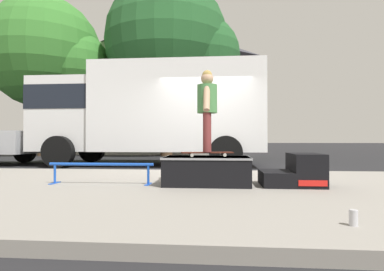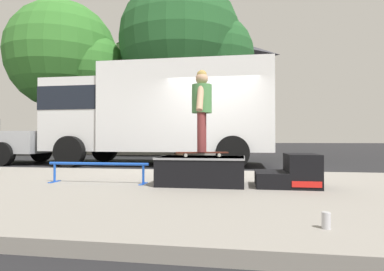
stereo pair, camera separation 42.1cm
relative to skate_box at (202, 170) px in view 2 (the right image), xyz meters
The scene contains 12 objects.
ground_plane 2.78m from the skate_box, 93.79° to the left, with size 140.00×140.00×0.00m, color black.
sidewalk_slab 0.42m from the skate_box, 126.36° to the right, with size 50.00×5.00×0.12m, color gray.
skate_box is the anchor object (origin of this frame).
kicker_ramp 1.31m from the skate_box, ahead, with size 0.87×0.73×0.47m.
grind_rail 1.61m from the skate_box, behind, with size 1.62×0.28×0.32m.
skateboard 0.25m from the skate_box, 89.66° to the left, with size 0.81×0.38×0.07m.
skater_kid 1.00m from the skate_box, 89.66° to the left, with size 0.30×0.64×1.24m.
soda_can 2.51m from the skate_box, 60.56° to the right, with size 0.07×0.07×0.13m.
box_truck 5.52m from the skate_box, 112.15° to the left, with size 6.91×2.63×3.05m.
street_tree_main 13.55m from the skate_box, 128.93° to the left, with size 5.93×5.39×7.72m.
street_tree_neighbour 11.53m from the skate_box, 101.11° to the left, with size 6.43×5.85×8.45m.
house_behind 16.04m from the skate_box, 104.33° to the left, with size 9.54×8.23×8.40m.
Camera 2 is at (0.79, -7.47, 0.79)m, focal length 29.61 mm.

